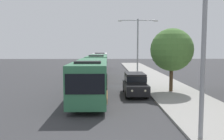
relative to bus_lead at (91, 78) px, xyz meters
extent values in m
cube|color=#33724C|center=(0.00, 0.02, 0.01)|extent=(2.50, 10.90, 2.70)
cube|color=black|center=(1.27, 0.02, 0.36)|extent=(0.04, 10.03, 1.00)
cube|color=black|center=(-1.27, 0.02, 0.36)|extent=(0.04, 10.03, 1.00)
cube|color=black|center=(0.00, -5.45, 0.31)|extent=(2.30, 0.04, 1.20)
cube|color=orange|center=(1.28, 0.02, -0.79)|extent=(0.03, 10.36, 0.36)
cube|color=black|center=(0.00, -3.25, 1.44)|extent=(1.75, 0.90, 0.16)
cylinder|color=black|center=(1.10, -3.36, -1.19)|extent=(0.28, 1.00, 1.00)
cylinder|color=black|center=(-1.10, -3.36, -1.19)|extent=(0.28, 1.00, 1.00)
cylinder|color=black|center=(1.10, 3.02, -1.19)|extent=(0.28, 1.00, 1.00)
cylinder|color=black|center=(-1.10, 3.02, -1.19)|extent=(0.28, 1.00, 1.00)
cube|color=#33724C|center=(0.00, 12.51, 0.01)|extent=(2.50, 10.84, 2.70)
cube|color=black|center=(1.27, 12.51, 0.36)|extent=(0.04, 9.97, 1.00)
cube|color=black|center=(-1.27, 12.51, 0.36)|extent=(0.04, 9.97, 1.00)
cube|color=black|center=(0.00, 7.07, 0.31)|extent=(2.30, 0.04, 1.20)
cube|color=orange|center=(1.28, 12.51, -0.79)|extent=(0.03, 10.30, 0.36)
cube|color=black|center=(0.00, 9.26, 1.44)|extent=(1.75, 0.90, 0.16)
cylinder|color=black|center=(1.10, 9.15, -1.19)|extent=(0.28, 1.00, 1.00)
cylinder|color=black|center=(-1.10, 9.15, -1.19)|extent=(0.28, 1.00, 1.00)
cylinder|color=black|center=(1.10, 15.49, -1.19)|extent=(0.28, 1.00, 1.00)
cylinder|color=black|center=(-1.10, 15.49, -1.19)|extent=(0.28, 1.00, 1.00)
cube|color=silver|center=(0.00, 25.93, 0.01)|extent=(2.50, 10.98, 2.70)
cube|color=black|center=(1.27, 25.93, 0.36)|extent=(0.04, 10.10, 1.00)
cube|color=black|center=(-1.27, 25.93, 0.36)|extent=(0.04, 10.10, 1.00)
cube|color=black|center=(0.00, 20.42, 0.31)|extent=(2.30, 0.04, 1.20)
cube|color=black|center=(1.28, 25.93, -0.79)|extent=(0.03, 10.43, 0.36)
cube|color=black|center=(0.00, 22.63, 1.44)|extent=(1.75, 0.90, 0.16)
cylinder|color=black|center=(1.10, 22.52, -1.19)|extent=(0.28, 1.00, 1.00)
cylinder|color=black|center=(-1.10, 22.52, -1.19)|extent=(0.28, 1.00, 1.00)
cylinder|color=black|center=(1.10, 28.94, -1.19)|extent=(0.28, 1.00, 1.00)
cylinder|color=black|center=(-1.10, 28.94, -1.19)|extent=(0.28, 1.00, 1.00)
cube|color=black|center=(3.70, 1.34, -0.99)|extent=(1.84, 4.78, 0.80)
cube|color=black|center=(3.70, 1.49, -0.19)|extent=(1.62, 2.77, 0.80)
cube|color=black|center=(3.70, 1.49, -0.19)|extent=(1.66, 2.87, 0.44)
sphere|color=#F9EFCC|center=(3.19, -1.07, -0.89)|extent=(0.18, 0.18, 0.18)
sphere|color=#F9EFCC|center=(4.20, -1.07, -0.89)|extent=(0.18, 0.18, 0.18)
cylinder|color=black|center=(2.88, -0.14, -1.34)|extent=(0.22, 0.70, 0.70)
cylinder|color=black|center=(4.52, -0.14, -1.34)|extent=(0.22, 0.70, 0.70)
cylinder|color=black|center=(2.88, 2.82, -1.34)|extent=(0.22, 0.70, 0.70)
cylinder|color=black|center=(4.52, 2.82, -1.34)|extent=(0.22, 0.70, 0.70)
cylinder|color=gray|center=(5.40, -9.01, 2.26)|extent=(0.20, 0.20, 7.60)
cylinder|color=gray|center=(5.40, 13.23, 2.35)|extent=(0.20, 0.20, 7.78)
cylinder|color=gray|center=(4.20, 13.23, 6.04)|extent=(2.39, 0.10, 0.10)
cube|color=silver|center=(3.01, 13.23, 5.96)|extent=(0.56, 0.28, 0.16)
cylinder|color=gray|center=(6.59, 13.23, 6.04)|extent=(2.39, 0.10, 0.10)
cube|color=silver|center=(7.79, 13.23, 5.96)|extent=(0.56, 0.28, 0.16)
cylinder|color=#4C3823|center=(7.09, 2.32, -0.43)|extent=(0.32, 0.32, 2.22)
sphere|color=#4C7A38|center=(7.09, 2.32, 2.22)|extent=(3.84, 3.84, 3.84)
camera|label=1|loc=(1.29, -19.22, 2.42)|focal=38.61mm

